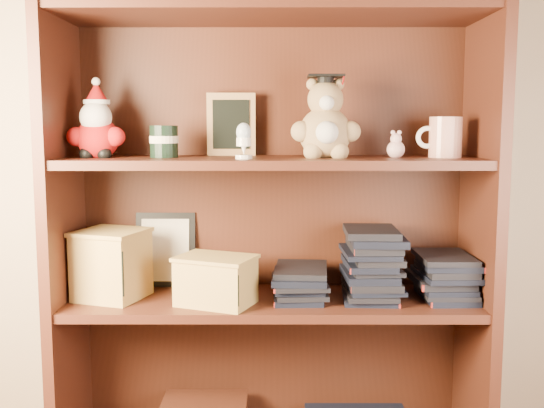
{
  "coord_description": "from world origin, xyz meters",
  "views": [
    {
      "loc": [
        -0.21,
        -0.46,
        1.04
      ],
      "look_at": [
        -0.21,
        1.3,
        0.82
      ],
      "focal_mm": 42.0,
      "sensor_mm": 36.0,
      "label": 1
    }
  ],
  "objects_px": {
    "grad_teddy_bear": "(325,125)",
    "teacher_mug": "(444,137)",
    "bookcase": "(271,216)",
    "treats_box": "(112,264)"
  },
  "relations": [
    {
      "from": "bookcase",
      "to": "grad_teddy_bear",
      "type": "xyz_separation_m",
      "value": [
        0.15,
        -0.06,
        0.26
      ]
    },
    {
      "from": "bookcase",
      "to": "teacher_mug",
      "type": "xyz_separation_m",
      "value": [
        0.48,
        -0.05,
        0.23
      ]
    },
    {
      "from": "teacher_mug",
      "to": "treats_box",
      "type": "distance_m",
      "value": 1.0
    },
    {
      "from": "treats_box",
      "to": "bookcase",
      "type": "bearing_deg",
      "value": 6.49
    },
    {
      "from": "grad_teddy_bear",
      "to": "treats_box",
      "type": "bearing_deg",
      "value": 179.41
    },
    {
      "from": "grad_teddy_bear",
      "to": "teacher_mug",
      "type": "relative_size",
      "value": 1.84
    },
    {
      "from": "bookcase",
      "to": "grad_teddy_bear",
      "type": "height_order",
      "value": "bookcase"
    },
    {
      "from": "bookcase",
      "to": "treats_box",
      "type": "distance_m",
      "value": 0.47
    },
    {
      "from": "teacher_mug",
      "to": "treats_box",
      "type": "relative_size",
      "value": 0.56
    },
    {
      "from": "treats_box",
      "to": "teacher_mug",
      "type": "bearing_deg",
      "value": 0.05
    }
  ]
}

